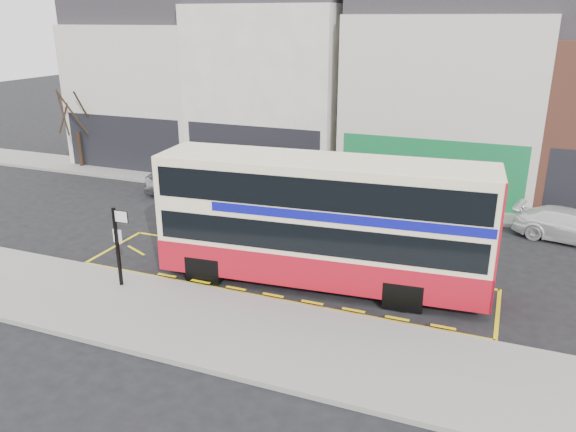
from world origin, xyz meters
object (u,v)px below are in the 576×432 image
at_px(bus_stop_post, 118,239).
at_px(street_tree_right, 522,144).
at_px(double_decker_bus, 323,221).
at_px(car_silver, 190,182).
at_px(car_white, 571,226).
at_px(car_grey, 298,196).
at_px(street_tree_left, 74,100).

distance_m(bus_stop_post, street_tree_right, 17.62).
xyz_separation_m(double_decker_bus, bus_stop_post, (-5.88, -2.78, -0.46)).
relative_size(bus_stop_post, car_silver, 0.61).
distance_m(car_white, street_tree_right, 4.53).
relative_size(bus_stop_post, street_tree_right, 0.58).
distance_m(car_grey, street_tree_right, 10.15).
bearing_deg(street_tree_left, street_tree_right, 2.63).
bearing_deg(car_grey, double_decker_bus, -164.91).
xyz_separation_m(car_white, street_tree_right, (-2.14, 3.14, 2.47)).
xyz_separation_m(bus_stop_post, car_silver, (-3.17, 9.52, -1.02)).
relative_size(bus_stop_post, car_white, 0.62).
xyz_separation_m(car_grey, street_tree_right, (9.22, 3.47, 2.44)).
bearing_deg(street_tree_right, street_tree_left, -177.37).
bearing_deg(double_decker_bus, bus_stop_post, -159.47).
relative_size(bus_stop_post, street_tree_left, 0.45).
bearing_deg(bus_stop_post, double_decker_bus, 24.06).
bearing_deg(street_tree_right, double_decker_bus, -119.16).
height_order(car_silver, street_tree_right, street_tree_right).
height_order(car_silver, car_grey, car_silver).
distance_m(bus_stop_post, car_grey, 10.04).
height_order(double_decker_bus, street_tree_right, street_tree_right).
bearing_deg(car_grey, street_tree_left, 69.35).
xyz_separation_m(car_grey, street_tree_left, (-14.53, 2.38, 3.33)).
height_order(double_decker_bus, car_silver, double_decker_bus).
relative_size(car_white, street_tree_right, 0.95).
relative_size(street_tree_left, street_tree_right, 1.28).
bearing_deg(car_grey, bus_stop_post, 154.44).
bearing_deg(car_white, street_tree_left, 96.96).
distance_m(car_grey, car_white, 11.37).
height_order(car_silver, car_white, car_silver).
bearing_deg(bus_stop_post, car_silver, 107.23).
bearing_deg(bus_stop_post, car_white, 34.71).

